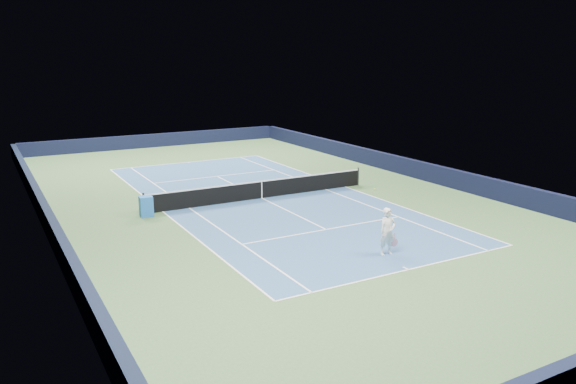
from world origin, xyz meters
TOP-DOWN VIEW (x-y plane):
  - ground at (0.00, 0.00)m, footprint 40.00×40.00m
  - wall_far at (0.00, 19.82)m, footprint 22.00×0.35m
  - wall_right at (10.82, 0.00)m, footprint 0.35×40.00m
  - wall_left at (-10.82, 0.00)m, footprint 0.35×40.00m
  - court_surface at (0.00, 0.00)m, footprint 10.97×23.77m
  - baseline_far at (0.00, 11.88)m, footprint 10.97×0.08m
  - baseline_near at (0.00, -11.88)m, footprint 10.97×0.08m
  - sideline_doubles_right at (5.49, 0.00)m, footprint 0.08×23.77m
  - sideline_doubles_left at (-5.49, 0.00)m, footprint 0.08×23.77m
  - sideline_singles_right at (4.12, 0.00)m, footprint 0.08×23.77m
  - sideline_singles_left at (-4.12, 0.00)m, footprint 0.08×23.77m
  - service_line_far at (0.00, 6.40)m, footprint 8.23×0.08m
  - service_line_near at (0.00, -6.40)m, footprint 8.23×0.08m
  - center_service_line at (0.00, 0.00)m, footprint 0.08×12.80m
  - center_mark_far at (0.00, 11.73)m, footprint 0.08×0.30m
  - center_mark_near at (0.00, -11.73)m, footprint 0.08×0.30m
  - tennis_net at (0.00, 0.00)m, footprint 12.90×0.10m
  - sponsor_cube at (-6.40, -0.42)m, footprint 0.65×0.60m
  - tennis_player at (0.32, -10.24)m, footprint 0.84×1.28m

SIDE VIEW (x-z plane):
  - ground at x=0.00m, z-range 0.00..0.00m
  - court_surface at x=0.00m, z-range 0.00..0.01m
  - baseline_far at x=0.00m, z-range 0.01..0.01m
  - baseline_near at x=0.00m, z-range 0.01..0.01m
  - sideline_doubles_right at x=5.49m, z-range 0.01..0.01m
  - sideline_doubles_left at x=-5.49m, z-range 0.01..0.01m
  - sideline_singles_right at x=4.12m, z-range 0.01..0.01m
  - sideline_singles_left at x=-4.12m, z-range 0.01..0.01m
  - service_line_far at x=0.00m, z-range 0.01..0.01m
  - service_line_near at x=0.00m, z-range 0.01..0.01m
  - center_service_line at x=0.00m, z-range 0.01..0.01m
  - center_mark_far at x=0.00m, z-range 0.01..0.01m
  - center_mark_near at x=0.00m, z-range 0.01..0.01m
  - sponsor_cube at x=-6.40m, z-range 0.00..0.99m
  - tennis_net at x=0.00m, z-range -0.03..1.04m
  - wall_far at x=0.00m, z-range 0.00..1.10m
  - wall_right at x=10.82m, z-range 0.00..1.10m
  - wall_left at x=-10.82m, z-range 0.00..1.10m
  - tennis_player at x=0.32m, z-range -0.27..2.15m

